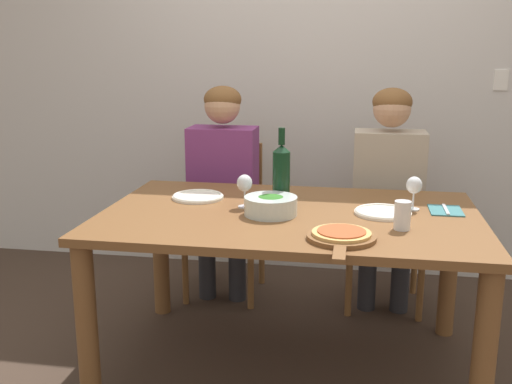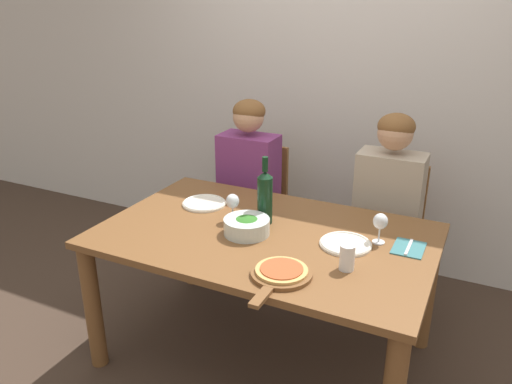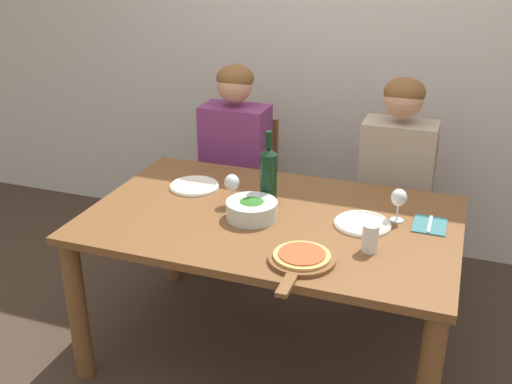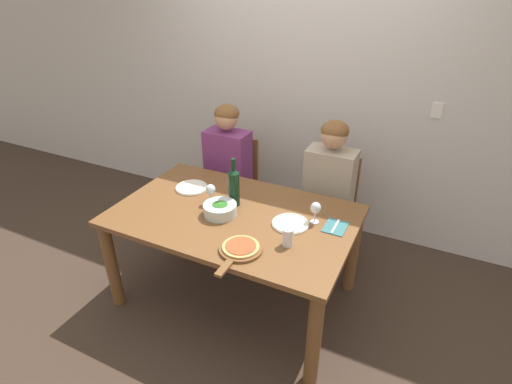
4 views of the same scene
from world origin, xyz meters
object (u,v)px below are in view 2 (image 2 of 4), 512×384
Objects in this scene: pizza_on_board at (281,273)px; wine_bottle at (265,196)px; chair_left at (255,204)px; person_man at (388,197)px; water_tumbler at (347,257)px; dinner_plate_right at (346,244)px; wine_glass_left at (233,203)px; dinner_plate_left at (204,203)px; chair_right at (388,229)px; broccoli_bowl at (247,226)px; fork_on_napkin at (409,248)px; wine_glass_right at (380,223)px; person_woman at (248,174)px.

wine_bottle is at bearing 122.12° from pizza_on_board.
chair_left is at bearing 119.70° from wine_bottle.
person_man is at bearing 51.20° from wine_bottle.
person_man is at bearing 90.97° from water_tumbler.
chair_left is 7.65× the size of water_tumbler.
water_tumbler is at bearing -72.66° from dinner_plate_right.
dinner_plate_right is 0.62m from wine_glass_left.
chair_left is 0.96m from person_man.
wine_bottle is 1.45× the size of dinner_plate_left.
water_tumbler is at bearing 37.82° from pizza_on_board.
chair_right reaches higher than broccoli_bowl.
chair_left is at bearing 137.43° from dinner_plate_right.
broccoli_bowl is (-0.53, -0.89, 0.29)m from chair_right.
fork_on_napkin is at bearing -1.77° from dinner_plate_left.
chair_left reaches higher than broccoli_bowl.
chair_left is 5.86× the size of wine_glass_right.
wine_glass_left reaches higher than fork_on_napkin.
chair_right is 3.60× the size of dinner_plate_left.
pizza_on_board reaches higher than dinner_plate_right.
wine_glass_right is (1.01, -0.70, 0.35)m from chair_left.
person_man reaches higher than wine_glass_right.
broccoli_bowl is 0.56m from water_tumbler.
chair_right is at bearing 96.63° from wine_glass_right.
person_man reaches higher than broccoli_bowl.
person_woman is at bearing 135.95° from water_tumbler.
fork_on_napkin is at bearing 2.46° from wine_bottle.
person_man is 0.91m from water_tumbler.
pizza_on_board reaches higher than dinner_plate_left.
dinner_plate_right is 0.23m from water_tumbler.
chair_left is 0.28m from person_woman.
wine_glass_left is 0.84× the size of fork_on_napkin.
water_tumbler is (0.02, -1.02, 0.31)m from chair_right.
dinner_plate_right is at bearing -8.77° from dinner_plate_left.
dinner_plate_right is at bearing -93.67° from chair_right.
wine_glass_left is 0.90m from fork_on_napkin.
pizza_on_board is 0.58m from wine_glass_right.
dinner_plate_right is (-0.05, -0.80, 0.26)m from chair_right.
chair_left is 3.60× the size of dinner_plate_right.
dinner_plate_left reaches higher than fork_on_napkin.
pizza_on_board is (0.71, -1.19, 0.26)m from chair_left.
dinner_plate_left is (-0.39, 0.23, -0.03)m from broccoli_bowl.
person_man reaches higher than chair_left.
person_man is at bearing 85.77° from dinner_plate_right.
chair_right is 5.86× the size of wine_glass_left.
chair_right is 1.06m from water_tumbler.
broccoli_bowl is at bearing -66.15° from chair_left.
wine_glass_left is at bearing 142.60° from broccoli_bowl.
wine_bottle is 2.36× the size of wine_glass_left.
pizza_on_board is at bearing -101.22° from person_man.
dinner_plate_left is at bearing 171.23° from dinner_plate_right.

